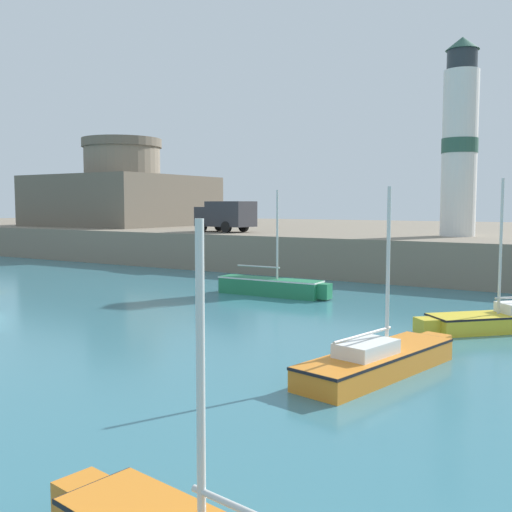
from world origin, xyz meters
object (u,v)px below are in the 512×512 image
at_px(lighthouse, 460,141).
at_px(truck_on_quay, 225,215).
at_px(sailboat_orange_4, 379,359).
at_px(fortress, 123,195).
at_px(sailboat_green_3, 272,286).
at_px(sailboat_yellow_5, 507,319).

distance_m(lighthouse, truck_on_quay, 16.57).
height_order(sailboat_orange_4, fortress, fortress).
distance_m(fortress, lighthouse, 32.32).
xyz_separation_m(sailboat_orange_4, fortress, (-35.75, 27.11, 4.95)).
distance_m(sailboat_green_3, lighthouse, 16.59).
bearing_deg(truck_on_quay, sailboat_orange_4, -46.92).
xyz_separation_m(lighthouse, truck_on_quay, (-15.61, -3.00, -4.68)).
distance_m(fortress, truck_on_quay, 17.68).
bearing_deg(sailboat_yellow_5, sailboat_orange_4, -103.81).
bearing_deg(sailboat_green_3, truck_on_quay, 133.82).
bearing_deg(truck_on_quay, sailboat_yellow_5, -31.59).
bearing_deg(truck_on_quay, fortress, 158.66).
xyz_separation_m(sailboat_orange_4, lighthouse, (-3.75, 23.71, 7.96)).
bearing_deg(truck_on_quay, sailboat_green_3, -46.18).
xyz_separation_m(sailboat_yellow_5, lighthouse, (-5.63, 16.06, 7.96)).
height_order(sailboat_green_3, sailboat_yellow_5, sailboat_yellow_5).
xyz_separation_m(sailboat_orange_4, sailboat_yellow_5, (1.88, 7.65, -0.00)).
distance_m(sailboat_yellow_5, lighthouse, 18.79).
xyz_separation_m(sailboat_green_3, fortress, (-26.49, 16.93, 4.88)).
height_order(sailboat_orange_4, sailboat_yellow_5, sailboat_yellow_5).
bearing_deg(sailboat_orange_4, sailboat_yellow_5, 76.19).
distance_m(sailboat_yellow_5, truck_on_quay, 25.15).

